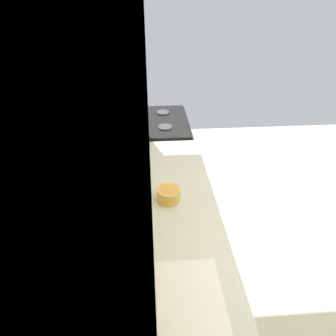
% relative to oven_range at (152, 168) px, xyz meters
% --- Properties ---
extents(wall_back, '(4.04, 0.12, 2.62)m').
position_rel_oven_range_xyz_m(wall_back, '(-1.39, 0.38, 0.84)').
color(wall_back, '#EDC17F').
rests_on(wall_back, ground_plane).
extents(oven_range, '(0.66, 0.64, 1.10)m').
position_rel_oven_range_xyz_m(oven_range, '(0.00, 0.00, 0.00)').
color(oven_range, black).
rests_on(oven_range, ground_plane).
extents(bowl, '(0.12, 0.12, 0.07)m').
position_rel_oven_range_xyz_m(bowl, '(-1.00, -0.08, 0.49)').
color(bowl, gold).
rests_on(bowl, counter_run).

